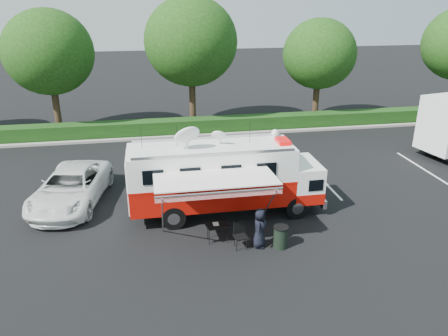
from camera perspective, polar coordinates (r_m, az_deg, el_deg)
The scene contains 10 objects.
ground_plane at distance 19.11m, azimuth 0.26°, elevation -5.85°, with size 120.00×120.00×0.00m, color black.
back_border at distance 30.10m, azimuth -2.04°, elevation 14.42°, with size 60.00×6.14×8.87m.
stall_lines at distance 21.70m, azimuth -2.45°, elevation -2.32°, with size 24.12×5.50×0.01m.
command_truck at distance 18.37m, azimuth 0.05°, elevation -1.22°, with size 8.18×2.25×3.93m.
awning at distance 15.81m, azimuth -1.07°, elevation -1.86°, with size 4.47×2.33×2.70m.
white_suv at distance 21.07m, azimuth -19.12°, elevation -4.37°, with size 2.62×5.68×1.58m, color silver.
person at distance 16.79m, azimuth 4.61°, elevation -10.15°, with size 0.76×0.50×1.56m, color black.
folding_table at distance 16.74m, azimuth -0.89°, elevation -7.52°, with size 0.95×0.76×0.72m.
folding_chair at distance 16.44m, azimuth 2.11°, elevation -8.39°, with size 0.56×0.59×1.01m.
trash_bin at distance 16.62m, azimuth 7.41°, elevation -8.91°, with size 0.58×0.58×0.86m.
Camera 1 is at (-3.03, -16.65, 8.87)m, focal length 35.00 mm.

